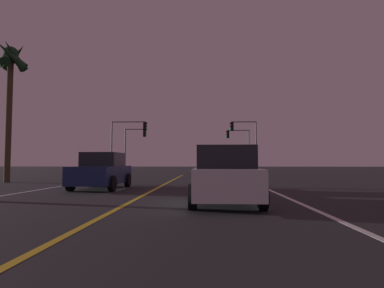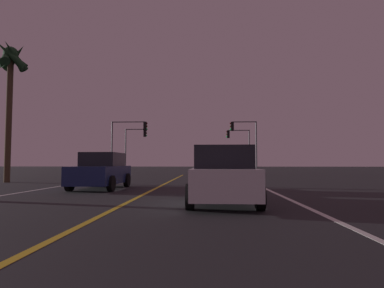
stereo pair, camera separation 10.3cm
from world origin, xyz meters
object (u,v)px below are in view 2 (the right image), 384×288
Objects in this scene: traffic_light_near_right at (244,135)px; traffic_light_far_right at (238,141)px; traffic_light_far_left at (136,140)px; car_oncoming at (101,171)px; street_lamp_right_near at (370,21)px; palm_tree_left_mid at (10,69)px; traffic_light_near_left at (129,135)px; car_lead_same_lane at (222,176)px.

traffic_light_far_right is (-0.06, 5.50, -0.21)m from traffic_light_near_right.
car_oncoming is at bearing -81.21° from traffic_light_far_left.
traffic_light_near_right is 13.32m from traffic_light_far_left.
street_lamp_right_near is 0.88× the size of palm_tree_left_mid.
traffic_light_far_right is 0.57× the size of palm_tree_left_mid.
traffic_light_near_left is 1.04× the size of traffic_light_far_left.
traffic_light_near_right is 5.50m from traffic_light_far_right.
street_lamp_right_near is at bearing -105.66° from car_lead_same_lane.
traffic_light_far_left is (-3.54, 22.90, 3.05)m from car_oncoming.
traffic_light_near_right reaches higher than traffic_light_far_right.
traffic_light_near_right reaches higher than car_lead_same_lane.
traffic_light_near_right is at bearing -88.22° from street_lamp_right_near.
traffic_light_far_left is 32.01m from street_lamp_right_near.
car_oncoming is at bearing 69.56° from traffic_light_far_right.
traffic_light_near_right is at bearing -7.89° from car_lead_same_lane.
traffic_light_near_right is 23.82m from street_lamp_right_near.
traffic_light_far_left is 0.67× the size of street_lamp_right_near.
palm_tree_left_mid is (-16.02, -12.93, 3.18)m from traffic_light_near_right.
traffic_light_near_left is 5.53m from traffic_light_far_left.
street_lamp_right_near reaches higher than traffic_light_far_right.
palm_tree_left_mid is (-3.89, -18.43, 3.27)m from traffic_light_far_left.
traffic_light_near_right is (3.15, 22.69, 3.13)m from car_lead_same_lane.
street_lamp_right_near is 20.08m from palm_tree_left_mid.
traffic_light_far_left is at bearing -66.27° from street_lamp_right_near.
car_lead_same_lane is 23.13m from traffic_light_near_right.
traffic_light_near_right is at bearing 153.71° from car_oncoming.
palm_tree_left_mid is at bearing -101.90° from traffic_light_far_left.
car_lead_same_lane is at bearing -15.66° from street_lamp_right_near.
car_lead_same_lane is at bearing 83.76° from traffic_light_far_right.
car_oncoming is 7.60m from car_lead_same_lane.
traffic_light_far_right is at bearing -89.37° from traffic_light_near_right.
traffic_light_near_left is (-8.44, 22.69, 3.23)m from car_lead_same_lane.
street_lamp_right_near reaches higher than traffic_light_far_left.
car_lead_same_lane is 0.85× the size of traffic_light_far_right.
traffic_light_far_right is at bearing 25.50° from traffic_light_near_left.
traffic_light_near_left is at bearing -170.23° from car_oncoming.
car_oncoming is 23.37m from traffic_light_far_left.
car_lead_same_lane is 29.75m from traffic_light_far_left.
traffic_light_far_left is (-8.99, 28.19, 3.05)m from car_lead_same_lane.
traffic_light_far_left is at bearing 17.68° from car_lead_same_lane.
traffic_light_near_left is at bearing 71.09° from palm_tree_left_mid.
traffic_light_far_right is (3.09, 28.19, 2.93)m from car_lead_same_lane.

